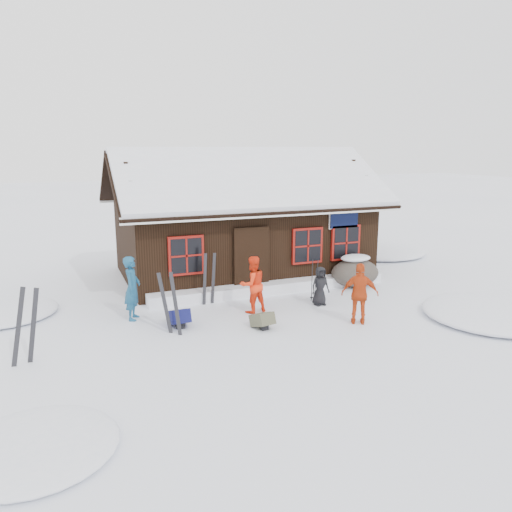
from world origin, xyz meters
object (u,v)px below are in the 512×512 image
at_px(skier_crouched, 320,286).
at_px(backpack_blue, 179,320).
at_px(boulder, 355,272).
at_px(ski_poles, 314,281).
at_px(skier_teal, 132,288).
at_px(skier_orange_right, 360,294).
at_px(ski_pair_left, 26,327).
at_px(backpack_olive, 262,322).
at_px(skier_orange_left, 253,284).

relative_size(skier_crouched, backpack_blue, 1.76).
distance_m(boulder, ski_poles, 2.10).
xyz_separation_m(skier_teal, skier_orange_right, (5.25, -2.47, -0.05)).
xyz_separation_m(skier_orange_right, ski_poles, (-0.10, 2.21, -0.21)).
height_order(boulder, ski_pair_left, ski_pair_left).
relative_size(skier_teal, boulder, 1.05).
xyz_separation_m(backpack_blue, backpack_olive, (1.88, -0.89, -0.02)).
bearing_deg(ski_pair_left, boulder, 23.70).
height_order(skier_orange_left, ski_poles, skier_orange_left).
bearing_deg(backpack_blue, ski_poles, 7.54).
relative_size(skier_orange_left, skier_orange_right, 0.99).
bearing_deg(skier_orange_left, boulder, -172.59).
distance_m(skier_teal, skier_orange_right, 5.81).
height_order(ski_pair_left, ski_poles, ski_pair_left).
relative_size(boulder, backpack_olive, 2.86).
bearing_deg(boulder, skier_crouched, -146.83).
xyz_separation_m(skier_orange_right, skier_crouched, (-0.17, 1.73, -0.23)).
bearing_deg(skier_orange_left, backpack_olive, 70.21).
xyz_separation_m(skier_crouched, ski_pair_left, (-7.51, -1.25, 0.25)).
relative_size(boulder, ski_pair_left, 0.95).
distance_m(skier_orange_right, ski_pair_left, 7.69).
relative_size(skier_orange_left, ski_poles, 1.25).
height_order(boulder, ski_poles, ski_poles).
relative_size(skier_teal, ski_pair_left, 0.99).
distance_m(skier_teal, ski_poles, 5.17).
relative_size(skier_crouched, ski_pair_left, 0.66).
relative_size(ski_pair_left, backpack_blue, 2.68).
height_order(skier_orange_left, skier_orange_right, skier_orange_right).
xyz_separation_m(boulder, backpack_olive, (-4.24, -2.44, -0.32)).
distance_m(skier_teal, boulder, 7.12).
distance_m(skier_orange_left, skier_crouched, 2.02).
relative_size(skier_teal, backpack_blue, 2.66).
bearing_deg(ski_poles, ski_pair_left, -167.08).
height_order(boulder, backpack_blue, boulder).
relative_size(ski_poles, backpack_olive, 2.21).
bearing_deg(skier_crouched, skier_orange_left, 176.53).
bearing_deg(skier_orange_right, boulder, -90.50).
bearing_deg(ski_pair_left, ski_poles, 21.55).
height_order(skier_orange_right, ski_poles, skier_orange_right).
relative_size(skier_orange_right, skier_crouched, 1.41).
bearing_deg(skier_orange_right, backpack_blue, 11.50).
bearing_deg(backpack_blue, skier_crouched, 1.06).
xyz_separation_m(skier_teal, backpack_blue, (0.96, -0.98, -0.67)).
bearing_deg(ski_pair_left, backpack_blue, 25.24).
distance_m(skier_orange_left, skier_orange_right, 2.85).
bearing_deg(skier_orange_left, skier_teal, -20.45).
relative_size(skier_orange_left, backpack_blue, 2.46).
bearing_deg(skier_teal, backpack_olive, -102.32).
height_order(skier_teal, boulder, skier_teal).
bearing_deg(backpack_olive, boulder, 18.89).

